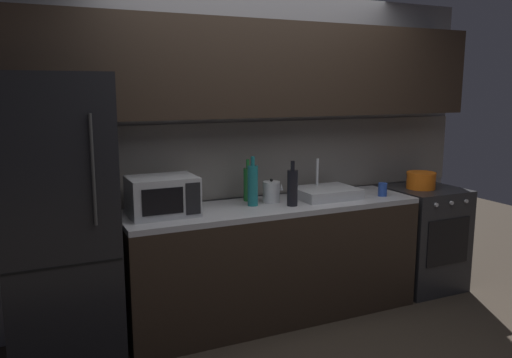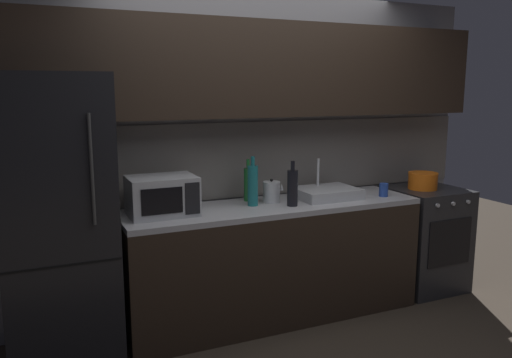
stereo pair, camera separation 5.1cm
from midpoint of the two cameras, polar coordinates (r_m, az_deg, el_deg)
back_wall at (r=4.07m, az=-0.25°, el=7.02°), size 4.04×0.44×2.50m
counter_run at (r=4.01m, az=1.56°, el=-9.07°), size 2.30×0.60×0.90m
refrigerator at (r=3.50m, az=-21.50°, el=-4.49°), size 0.68×0.69×1.86m
oven_range at (r=4.83m, az=17.66°, el=-6.20°), size 0.60×0.62×0.90m
microwave at (r=3.59m, az=-10.75°, el=-1.86°), size 0.46×0.35×0.27m
sink_basin at (r=4.14m, az=7.37°, el=-1.50°), size 0.48×0.38×0.30m
kettle at (r=3.93m, az=1.35°, el=-1.43°), size 0.17×0.13×0.18m
wine_bottle_green at (r=3.98m, az=-1.29°, el=-0.53°), size 0.07×0.07×0.33m
wine_bottle_teal at (r=3.81m, az=-0.75°, el=-0.68°), size 0.08×0.08×0.37m
wine_bottle_dark at (r=3.81m, az=3.68°, el=-0.92°), size 0.08×0.08×0.34m
mug_blue at (r=4.28m, az=13.53°, el=-1.15°), size 0.07×0.07×0.11m
cooking_pot at (r=4.68m, az=17.53°, el=-0.14°), size 0.25×0.25×0.14m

